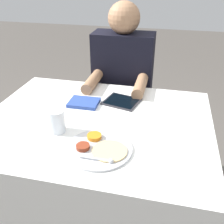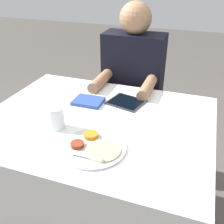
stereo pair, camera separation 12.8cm
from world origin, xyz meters
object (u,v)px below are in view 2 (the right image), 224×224
Objects in this scene: thali_tray at (93,147)px; drinking_glass at (56,118)px; person_diner at (132,98)px; tablet_device at (126,102)px; red_notebook at (88,101)px.

thali_tray is 2.59× the size of drinking_glass.
drinking_glass is at bearing -102.26° from person_diner.
person_diner is (-0.06, 0.86, -0.18)m from thali_tray.
drinking_glass is at bearing -123.30° from tablet_device.
thali_tray is at bearing -63.03° from red_notebook.
tablet_device is at bearing 56.70° from drinking_glass.
thali_tray is 0.25m from drinking_glass.
person_diner reaches higher than tablet_device.
thali_tray is 0.88m from person_diner.
tablet_device is (0.01, 0.46, -0.00)m from thali_tray.
red_notebook is 0.30m from drinking_glass.
drinking_glass is (-0.24, -0.36, 0.05)m from tablet_device.
thali_tray is at bearing -22.40° from drinking_glass.
thali_tray reaches higher than tablet_device.
tablet_device is 0.44m from drinking_glass.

